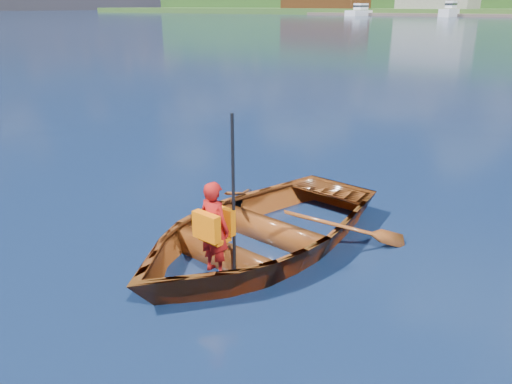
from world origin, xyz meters
TOP-DOWN VIEW (x-y plane):
  - ground at (0.00, 0.00)m, footprint 600.00×600.00m
  - rowboat at (-1.15, 0.23)m, footprint 3.17×4.22m
  - child_paddler at (-1.07, -0.68)m, footprint 0.41×0.36m

SIDE VIEW (x-z plane):
  - ground at x=0.00m, z-range 0.00..0.00m
  - rowboat at x=-1.15m, z-range -0.15..0.68m
  - child_paddler at x=-1.07m, z-range -0.25..1.55m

